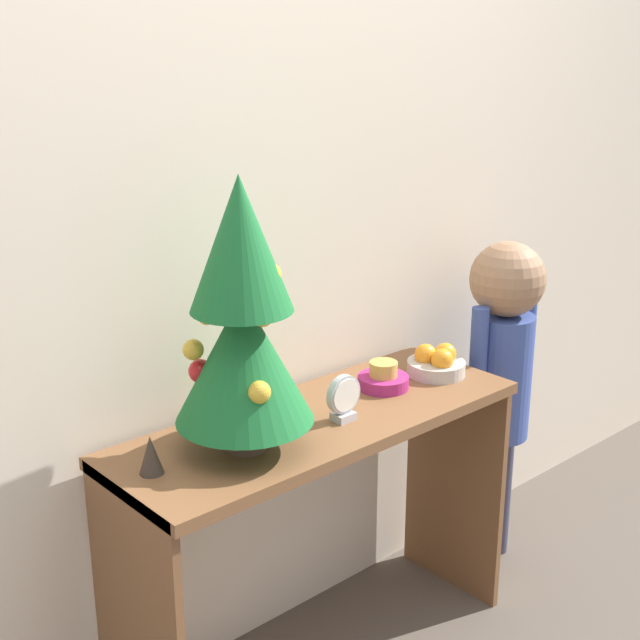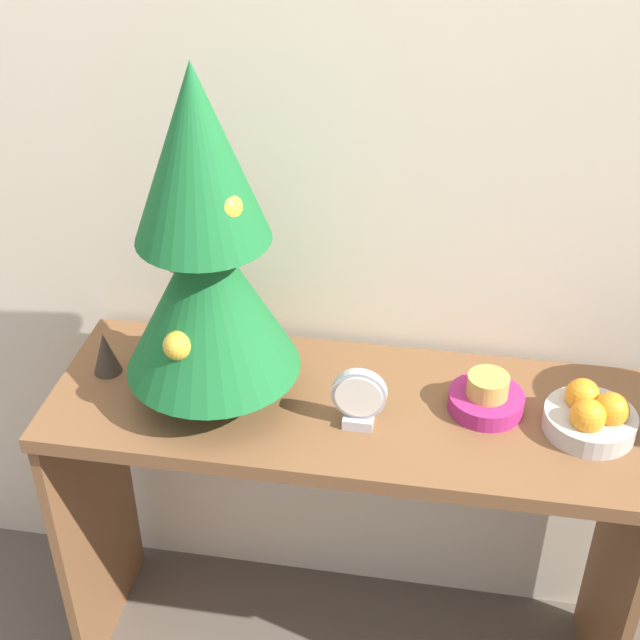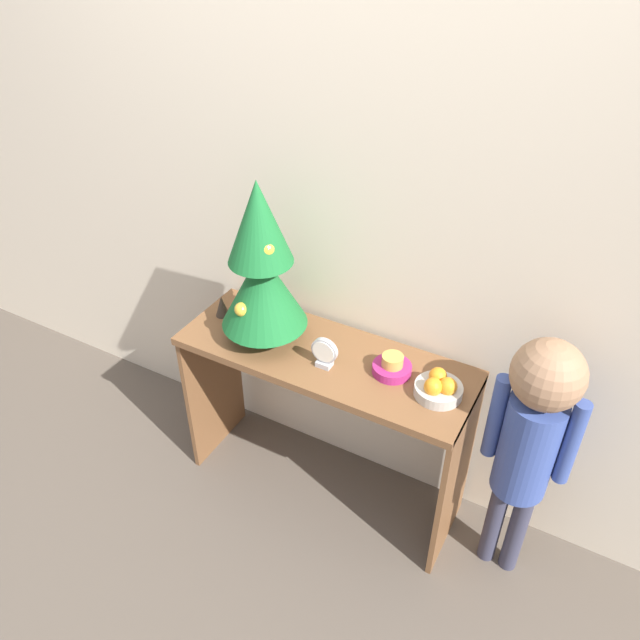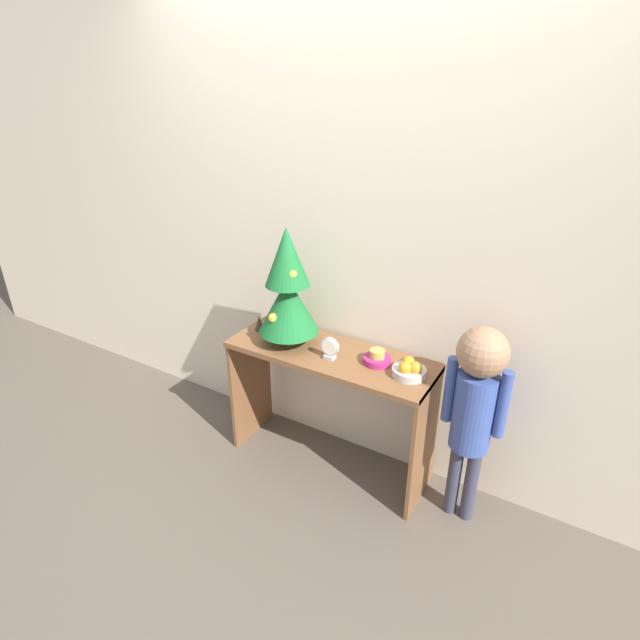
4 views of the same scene
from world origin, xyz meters
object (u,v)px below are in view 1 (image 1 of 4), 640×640
object	(u,v)px
fruit_bowl	(437,363)
singing_bowl	(383,378)
figurine	(151,455)
child_figure	(502,354)
desk_clock	(344,399)
mini_tree	(242,321)

from	to	relation	value
fruit_bowl	singing_bowl	distance (m)	0.18
figurine	child_figure	size ratio (longest dim) A/B	0.08
fruit_bowl	desk_clock	xyz separation A→B (m)	(-0.40, -0.05, 0.02)
child_figure	desk_clock	bearing A→B (deg)	-175.15
desk_clock	mini_tree	bearing A→B (deg)	171.73
mini_tree	figurine	xyz separation A→B (m)	(-0.22, 0.04, -0.26)
fruit_bowl	desk_clock	size ratio (longest dim) A/B	1.37
mini_tree	child_figure	world-z (taller)	mini_tree
fruit_bowl	figurine	bearing A→B (deg)	178.31
figurine	desk_clock	bearing A→B (deg)	-8.89
singing_bowl	figurine	world-z (taller)	figurine
desk_clock	child_figure	world-z (taller)	child_figure
fruit_bowl	mini_tree	bearing A→B (deg)	-179.00
fruit_bowl	singing_bowl	xyz separation A→B (m)	(-0.18, 0.03, -0.01)
mini_tree	child_figure	size ratio (longest dim) A/B	0.60
mini_tree	fruit_bowl	bearing A→B (deg)	1.00
fruit_bowl	child_figure	xyz separation A→B (m)	(0.31, 0.01, -0.05)
desk_clock	figurine	size ratio (longest dim) A/B	1.34
fruit_bowl	figurine	size ratio (longest dim) A/B	1.84
child_figure	fruit_bowl	bearing A→B (deg)	-178.22
mini_tree	desk_clock	world-z (taller)	mini_tree
mini_tree	singing_bowl	bearing A→B (deg)	4.90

